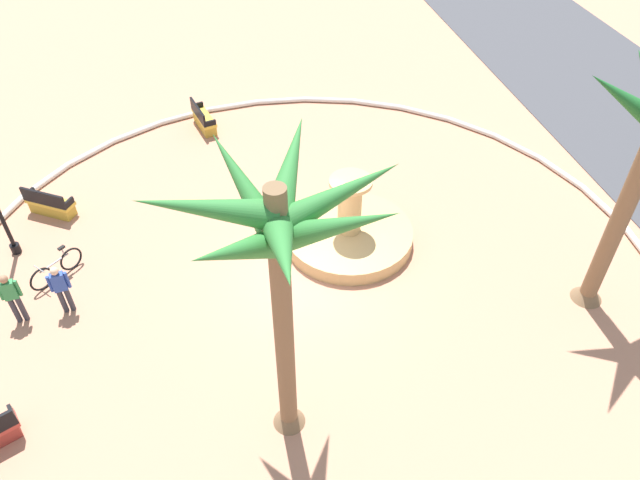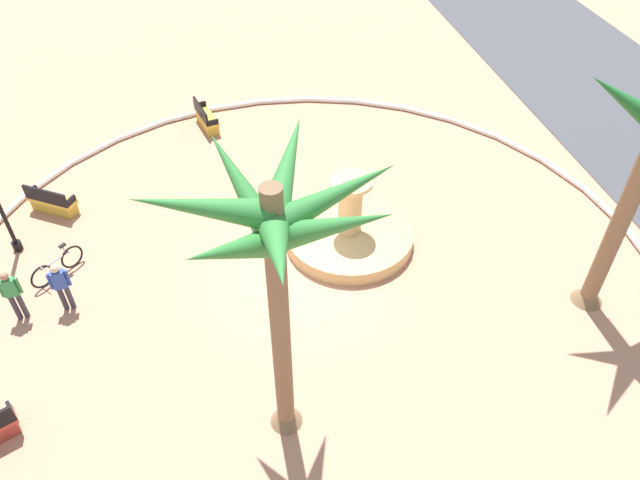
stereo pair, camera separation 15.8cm
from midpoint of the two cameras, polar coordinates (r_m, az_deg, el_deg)
name	(u,v)px [view 1 (the left image)]	position (r m, az deg, el deg)	size (l,w,h in m)	color
ground_plane	(307,276)	(17.45, -1.49, -3.47)	(80.00, 80.00, 0.00)	tan
plaza_curb	(307,274)	(17.38, -1.50, -3.23)	(20.56, 20.56, 0.20)	silver
fountain	(349,233)	(18.36, 2.48, 0.70)	(3.91, 3.91, 2.31)	tan
palm_tree_near_fountain	(279,245)	(10.21, -4.36, -0.45)	(4.43, 4.51, 7.02)	brown
bench_west	(204,120)	(24.08, -11.14, 11.06)	(1.67, 0.88, 1.00)	gold
bench_north	(51,205)	(21.22, -24.35, 3.02)	(1.27, 1.62, 1.00)	gold
bicycle_red_frame	(57,268)	(18.74, -23.90, -2.46)	(1.20, 1.31, 0.94)	black
person_cyclist_helmet	(12,296)	(17.59, -27.38, -4.74)	(0.24, 0.53, 1.68)	#33333D
person_cyclist_photo	(61,287)	(17.34, -23.58, -4.12)	(0.24, 0.53, 1.61)	#33333D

